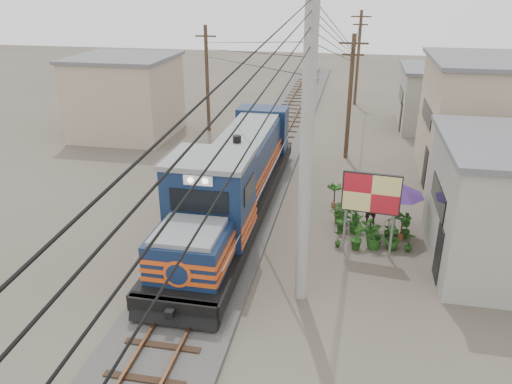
% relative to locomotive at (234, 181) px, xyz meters
% --- Properties ---
extents(ground, '(120.00, 120.00, 0.00)m').
position_rel_locomotive_xyz_m(ground, '(0.00, -4.85, -1.71)').
color(ground, '#473F35').
rests_on(ground, ground).
extents(ballast, '(3.60, 70.00, 0.16)m').
position_rel_locomotive_xyz_m(ballast, '(0.00, 5.15, -1.63)').
color(ballast, '#595651').
rests_on(ballast, ground).
extents(track, '(1.15, 70.00, 0.12)m').
position_rel_locomotive_xyz_m(track, '(0.00, 5.15, -1.45)').
color(track, '#51331E').
rests_on(track, ground).
extents(locomotive, '(2.90, 15.78, 3.91)m').
position_rel_locomotive_xyz_m(locomotive, '(0.00, 0.00, 0.00)').
color(locomotive, black).
rests_on(locomotive, ground).
extents(utility_pole_main, '(0.40, 0.40, 10.00)m').
position_rel_locomotive_xyz_m(utility_pole_main, '(3.50, -5.35, 3.29)').
color(utility_pole_main, '#9E9B93').
rests_on(utility_pole_main, ground).
extents(wooden_pole_mid, '(1.60, 0.24, 7.00)m').
position_rel_locomotive_xyz_m(wooden_pole_mid, '(4.50, 9.15, 1.97)').
color(wooden_pole_mid, '#4C3826').
rests_on(wooden_pole_mid, ground).
extents(wooden_pole_far, '(1.60, 0.24, 7.50)m').
position_rel_locomotive_xyz_m(wooden_pole_far, '(4.80, 23.15, 2.22)').
color(wooden_pole_far, '#4C3826').
rests_on(wooden_pole_far, ground).
extents(wooden_pole_left, '(1.60, 0.24, 7.00)m').
position_rel_locomotive_xyz_m(wooden_pole_left, '(-5.00, 13.15, 1.97)').
color(wooden_pole_left, '#4C3826').
rests_on(wooden_pole_left, ground).
extents(power_lines, '(9.65, 19.00, 3.30)m').
position_rel_locomotive_xyz_m(power_lines, '(-0.14, 3.65, 5.85)').
color(power_lines, black).
rests_on(power_lines, ground).
extents(shophouse_mid, '(8.40, 7.35, 6.20)m').
position_rel_locomotive_xyz_m(shophouse_mid, '(12.50, 7.15, 1.40)').
color(shophouse_mid, tan).
rests_on(shophouse_mid, ground).
extents(shophouse_back, '(6.30, 6.30, 4.20)m').
position_rel_locomotive_xyz_m(shophouse_back, '(11.00, 17.15, 0.40)').
color(shophouse_back, gray).
rests_on(shophouse_back, ground).
extents(shophouse_left, '(6.30, 6.30, 5.20)m').
position_rel_locomotive_xyz_m(shophouse_left, '(-10.00, 11.15, 0.90)').
color(shophouse_left, tan).
rests_on(shophouse_left, ground).
extents(billboard, '(2.12, 0.34, 3.28)m').
position_rel_locomotive_xyz_m(billboard, '(5.62, -2.09, 0.70)').
color(billboard, '#99999E').
rests_on(billboard, ground).
extents(market_umbrella, '(2.62, 2.62, 2.29)m').
position_rel_locomotive_xyz_m(market_umbrella, '(6.75, -0.26, 0.30)').
color(market_umbrella, black).
rests_on(market_umbrella, ground).
extents(vendor, '(0.79, 0.71, 1.82)m').
position_rel_locomotive_xyz_m(vendor, '(5.78, 0.57, -0.80)').
color(vendor, black).
rests_on(vendor, ground).
extents(plant_nursery, '(3.48, 3.25, 1.08)m').
position_rel_locomotive_xyz_m(plant_nursery, '(5.49, -0.73, -1.22)').
color(plant_nursery, '#1F4D16').
rests_on(plant_nursery, ground).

